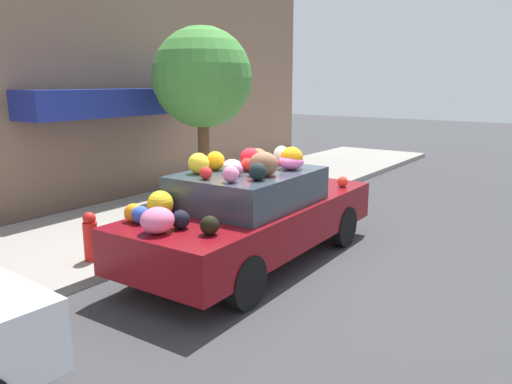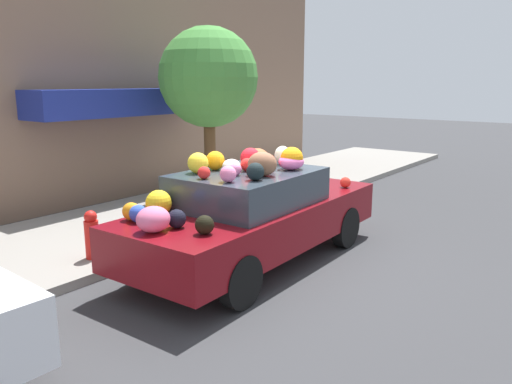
# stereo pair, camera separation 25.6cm
# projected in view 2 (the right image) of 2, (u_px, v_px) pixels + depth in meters

# --- Properties ---
(ground_plane) EXTENTS (60.00, 60.00, 0.00)m
(ground_plane) POSITION_uv_depth(u_px,v_px,m) (251.00, 260.00, 7.43)
(ground_plane) COLOR #38383A
(sidewalk_curb) EXTENTS (24.00, 3.20, 0.13)m
(sidewalk_curb) POSITION_uv_depth(u_px,v_px,m) (134.00, 225.00, 9.02)
(sidewalk_curb) COLOR gray
(sidewalk_curb) RESTS_ON ground
(building_facade) EXTENTS (18.00, 1.20, 6.44)m
(building_facade) POSITION_uv_depth(u_px,v_px,m) (55.00, 52.00, 9.72)
(building_facade) COLOR #846651
(building_facade) RESTS_ON ground
(street_tree) EXTENTS (2.03, 2.03, 3.56)m
(street_tree) POSITION_uv_depth(u_px,v_px,m) (209.00, 78.00, 10.12)
(street_tree) COLOR brown
(street_tree) RESTS_ON sidewalk_curb
(fire_hydrant) EXTENTS (0.20, 0.20, 0.70)m
(fire_hydrant) POSITION_uv_depth(u_px,v_px,m) (92.00, 235.00, 7.04)
(fire_hydrant) COLOR red
(fire_hydrant) RESTS_ON sidewalk_curb
(art_car) EXTENTS (4.47, 1.82, 1.69)m
(art_car) POSITION_uv_depth(u_px,v_px,m) (253.00, 212.00, 7.16)
(art_car) COLOR maroon
(art_car) RESTS_ON ground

